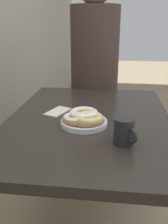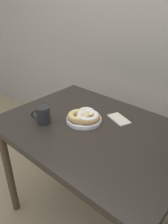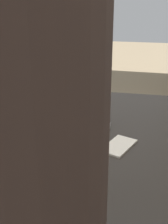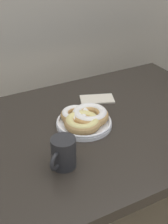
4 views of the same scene
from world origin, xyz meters
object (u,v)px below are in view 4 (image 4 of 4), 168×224
Objects in this scene: coffee_mug at (63,153)px; dining_table at (105,141)px; donut_plate at (84,119)px; napkin at (97,99)px.

dining_table is at bearing 32.16° from coffee_mug.
donut_plate is 0.24m from coffee_mug.
dining_table is 0.20m from napkin.
coffee_mug reaches higher than napkin.
coffee_mug is at bearing -133.61° from napkin.
coffee_mug is 0.45m from napkin.
dining_table is 6.61× the size of napkin.
donut_plate reaches higher than dining_table.
dining_table is 4.47× the size of donut_plate.
napkin is (0.14, 0.15, -0.03)m from donut_plate.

